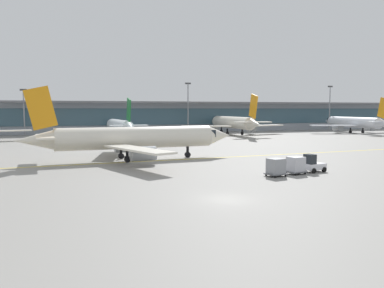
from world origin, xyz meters
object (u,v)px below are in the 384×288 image
gate_airplane_3 (233,123)px  gate_airplane_4 (354,123)px  baggage_tug (313,164)px  gate_airplane_2 (119,126)px  taxiing_regional_jet (134,138)px  apron_light_mast_2 (188,106)px  cargo_dolly_lead (296,165)px  apron_light_mast_3 (330,106)px  cargo_dolly_trailing (276,167)px  apron_light_mast_1 (24,110)px

gate_airplane_3 → gate_airplane_4: 38.80m
gate_airplane_3 → baggage_tug: 67.96m
gate_airplane_2 → gate_airplane_3: 32.40m
taxiing_regional_jet → apron_light_mast_2: size_ratio=2.03×
taxiing_regional_jet → apron_light_mast_2: bearing=62.1°
gate_airplane_4 → apron_light_mast_2: (-48.35, 15.80, 5.19)m
taxiing_regional_jet → cargo_dolly_lead: 23.48m
apron_light_mast_2 → apron_light_mast_3: 51.71m
baggage_tug → cargo_dolly_lead: baggage_tug is taller
gate_airplane_2 → cargo_dolly_trailing: 65.67m
gate_airplane_2 → taxiing_regional_jet: (-3.85, -46.71, 0.12)m
cargo_dolly_lead → apron_light_mast_2: apron_light_mast_2 is taller
apron_light_mast_3 → gate_airplane_4: bearing=-101.5°
gate_airplane_2 → taxiing_regional_jet: 46.87m
gate_airplane_3 → cargo_dolly_trailing: 70.83m
cargo_dolly_lead → gate_airplane_3: bearing=59.5°
baggage_tug → gate_airplane_3: bearing=61.5°
baggage_tug → cargo_dolly_trailing: 5.67m
gate_airplane_2 → apron_light_mast_3: size_ratio=1.95×
gate_airplane_2 → baggage_tug: gate_airplane_2 is taller
gate_airplane_3 → apron_light_mast_2: 16.24m
baggage_tug → apron_light_mast_1: 87.76m
gate_airplane_4 → apron_light_mast_1: (-95.03, 17.21, 3.89)m
gate_airplane_4 → apron_light_mast_3: 17.58m
apron_light_mast_1 → cargo_dolly_lead: bearing=-65.9°
cargo_dolly_lead → apron_light_mast_1: size_ratio=0.19×
baggage_tug → apron_light_mast_3: size_ratio=0.19×
apron_light_mast_2 → gate_airplane_3: bearing=-50.9°
baggage_tug → gate_airplane_2: bearing=89.6°
apron_light_mast_3 → cargo_dolly_lead: bearing=-128.7°
apron_light_mast_1 → cargo_dolly_trailing: bearing=-67.8°
taxiing_regional_jet → apron_light_mast_2: (26.48, 60.29, 5.26)m
apron_light_mast_3 → cargo_dolly_trailing: bearing=-129.7°
gate_airplane_3 → cargo_dolly_lead: bearing=163.0°
baggage_tug → apron_light_mast_3: 98.90m
gate_airplane_4 → gate_airplane_2: bearing=92.5°
cargo_dolly_lead → apron_light_mast_3: bearing=38.5°
baggage_tug → taxiing_regional_jet: bearing=123.5°
gate_airplane_3 → baggage_tug: bearing=165.0°
baggage_tug → cargo_dolly_trailing: (-5.52, -1.26, 0.16)m
cargo_dolly_lead → apron_light_mast_1: 87.18m
gate_airplane_4 → baggage_tug: bearing=141.5°
gate_airplane_2 → apron_light_mast_3: bearing=-82.6°
baggage_tug → cargo_dolly_trailing: bearing=180.0°
gate_airplane_3 → apron_light_mast_2: bearing=39.6°
baggage_tug → cargo_dolly_trailing: baggage_tug is taller
gate_airplane_4 → cargo_dolly_trailing: gate_airplane_4 is taller
taxiing_regional_jet → cargo_dolly_lead: taxiing_regional_jet is taller
baggage_tug → cargo_dolly_trailing: size_ratio=1.18×
apron_light_mast_2 → apron_light_mast_1: bearing=178.3°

